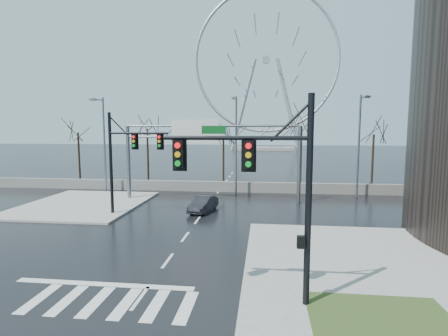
# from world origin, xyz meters

# --- Properties ---
(ground) EXTENTS (260.00, 260.00, 0.00)m
(ground) POSITION_xyz_m (0.00, 0.00, 0.00)
(ground) COLOR black
(ground) RESTS_ON ground
(sidewalk_right_ext) EXTENTS (12.00, 10.00, 0.15)m
(sidewalk_right_ext) POSITION_xyz_m (10.00, 2.00, 0.07)
(sidewalk_right_ext) COLOR gray
(sidewalk_right_ext) RESTS_ON ground
(sidewalk_far) EXTENTS (10.00, 12.00, 0.15)m
(sidewalk_far) POSITION_xyz_m (-11.00, 12.00, 0.07)
(sidewalk_far) COLOR gray
(sidewalk_far) RESTS_ON ground
(grass_strip) EXTENTS (5.00, 4.00, 0.02)m
(grass_strip) POSITION_xyz_m (9.00, -5.00, 0.15)
(grass_strip) COLOR #2C441C
(grass_strip) RESTS_ON sidewalk_near
(barrier_wall) EXTENTS (52.00, 0.50, 1.10)m
(barrier_wall) POSITION_xyz_m (0.00, 20.00, 0.55)
(barrier_wall) COLOR slate
(barrier_wall) RESTS_ON ground
(signal_mast_near) EXTENTS (5.52, 0.41, 8.00)m
(signal_mast_near) POSITION_xyz_m (5.14, -4.04, 4.87)
(signal_mast_near) COLOR black
(signal_mast_near) RESTS_ON ground
(signal_mast_far) EXTENTS (4.72, 0.41, 8.00)m
(signal_mast_far) POSITION_xyz_m (-5.87, 8.96, 4.83)
(signal_mast_far) COLOR black
(signal_mast_far) RESTS_ON ground
(sign_gantry) EXTENTS (16.36, 0.40, 7.60)m
(sign_gantry) POSITION_xyz_m (-0.38, 14.96, 5.18)
(sign_gantry) COLOR slate
(sign_gantry) RESTS_ON ground
(streetlight_left) EXTENTS (0.50, 2.55, 10.00)m
(streetlight_left) POSITION_xyz_m (-12.00, 18.16, 5.89)
(streetlight_left) COLOR slate
(streetlight_left) RESTS_ON ground
(streetlight_mid) EXTENTS (0.50, 2.55, 10.00)m
(streetlight_mid) POSITION_xyz_m (2.00, 18.16, 5.89)
(streetlight_mid) COLOR slate
(streetlight_mid) RESTS_ON ground
(streetlight_right) EXTENTS (0.50, 2.55, 10.00)m
(streetlight_right) POSITION_xyz_m (14.00, 18.16, 5.89)
(streetlight_right) COLOR slate
(streetlight_right) RESTS_ON ground
(tree_far_left) EXTENTS (3.50, 3.50, 7.00)m
(tree_far_left) POSITION_xyz_m (-18.00, 24.00, 5.57)
(tree_far_left) COLOR black
(tree_far_left) RESTS_ON ground
(tree_left) EXTENTS (3.75, 3.75, 7.50)m
(tree_left) POSITION_xyz_m (-9.00, 23.50, 5.98)
(tree_left) COLOR black
(tree_left) RESTS_ON ground
(tree_center) EXTENTS (3.25, 3.25, 6.50)m
(tree_center) POSITION_xyz_m (0.00, 24.50, 5.17)
(tree_center) COLOR black
(tree_center) RESTS_ON ground
(tree_right) EXTENTS (3.90, 3.90, 7.80)m
(tree_right) POSITION_xyz_m (9.00, 23.50, 6.22)
(tree_right) COLOR black
(tree_right) RESTS_ON ground
(tree_far_right) EXTENTS (3.40, 3.40, 6.80)m
(tree_far_right) POSITION_xyz_m (17.00, 24.00, 5.41)
(tree_far_right) COLOR black
(tree_far_right) RESTS_ON ground
(ferris_wheel) EXTENTS (45.00, 6.00, 50.91)m
(ferris_wheel) POSITION_xyz_m (5.00, 95.00, 26.13)
(ferris_wheel) COLOR gray
(ferris_wheel) RESTS_ON ground
(car) EXTENTS (2.11, 3.92, 1.23)m
(car) POSITION_xyz_m (-0.04, 10.82, 0.61)
(car) COLOR black
(car) RESTS_ON ground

